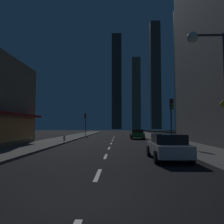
{
  "coord_description": "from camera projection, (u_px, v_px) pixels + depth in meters",
  "views": [
    {
      "loc": [
        0.8,
        -5.45,
        1.89
      ],
      "look_at": [
        0.0,
        22.06,
        3.68
      ],
      "focal_mm": 35.25,
      "sensor_mm": 36.0,
      "label": 1
    }
  ],
  "objects": [
    {
      "name": "sidewalk_right",
      "position": [
        155.0,
        137.0,
        37.06
      ],
      "size": [
        4.0,
        76.0,
        0.15
      ],
      "primitive_type": "cube",
      "color": "#605E59",
      "rests_on": "ground"
    },
    {
      "name": "skyscraper_distant_short",
      "position": [
        155.0,
        75.0,
        147.65
      ],
      "size": [
        6.65,
        5.64,
        72.76
      ],
      "primitive_type": "cube",
      "color": "#434032",
      "rests_on": "ground"
    },
    {
      "name": "sidewalk_left",
      "position": [
        73.0,
        137.0,
        37.46
      ],
      "size": [
        4.0,
        76.0,
        0.15
      ],
      "primitive_type": "cube",
      "color": "#605E59",
      "rests_on": "ground"
    },
    {
      "name": "skyscraper_distant_tall",
      "position": [
        117.0,
        81.0,
        150.82
      ],
      "size": [
        6.58,
        7.24,
        65.22
      ],
      "primitive_type": "cube",
      "color": "#373429",
      "rests_on": "ground"
    },
    {
      "name": "lane_marking_center",
      "position": [
        110.0,
        146.0,
        21.49
      ],
      "size": [
        0.16,
        38.6,
        0.01
      ],
      "color": "silver",
      "rests_on": "ground"
    },
    {
      "name": "ground_plane",
      "position": [
        114.0,
        138.0,
        37.25
      ],
      "size": [
        78.0,
        136.0,
        0.1
      ],
      "primitive_type": "cube",
      "color": "black"
    },
    {
      "name": "skyscraper_distant_slender",
      "position": [
        180.0,
        69.0,
        138.89
      ],
      "size": [
        6.45,
        5.72,
        76.63
      ],
      "primitive_type": "cube",
      "color": "#39372B",
      "rests_on": "ground"
    },
    {
      "name": "traffic_light_far_left",
      "position": [
        85.0,
        119.0,
        41.85
      ],
      "size": [
        0.32,
        0.48,
        4.2
      ],
      "color": "#2D2D2D",
      "rests_on": "sidewalk_left"
    },
    {
      "name": "street_lamp_right",
      "position": [
        208.0,
        64.0,
        11.14
      ],
      "size": [
        1.96,
        0.56,
        6.58
      ],
      "color": "#38383D",
      "rests_on": "sidewalk_right"
    },
    {
      "name": "car_parked_near",
      "position": [
        168.0,
        147.0,
        12.43
      ],
      "size": [
        1.98,
        4.24,
        1.45
      ],
      "color": "silver",
      "rests_on": "ground"
    },
    {
      "name": "skyscraper_distant_mid",
      "position": [
        136.0,
        93.0,
        148.56
      ],
      "size": [
        5.78,
        7.79,
        48.09
      ],
      "primitive_type": "cube",
      "color": "brown",
      "rests_on": "ground"
    },
    {
      "name": "fire_hydrant_far_left",
      "position": [
        64.0,
        138.0,
        27.18
      ],
      "size": [
        0.42,
        0.3,
        0.65
      ],
      "color": "#B2B2B2",
      "rests_on": "sidewalk_left"
    },
    {
      "name": "traffic_light_near_right",
      "position": [
        171.0,
        112.0,
        19.44
      ],
      "size": [
        0.32,
        0.48,
        4.2
      ],
      "color": "#2D2D2D",
      "rests_on": "sidewalk_right"
    },
    {
      "name": "car_parked_far",
      "position": [
        137.0,
        134.0,
        32.79
      ],
      "size": [
        1.98,
        4.24,
        1.45
      ],
      "color": "#1E722D",
      "rests_on": "ground"
    }
  ]
}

